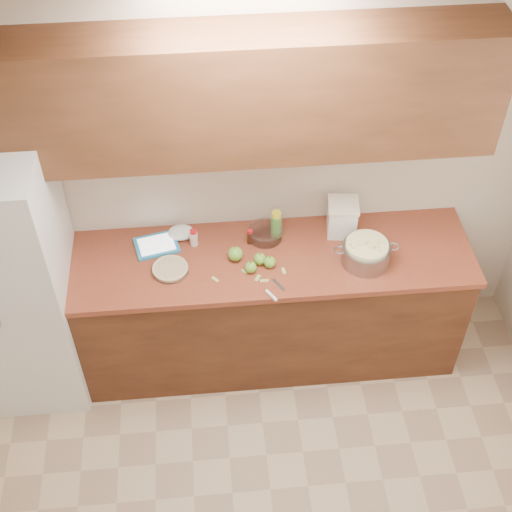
{
  "coord_description": "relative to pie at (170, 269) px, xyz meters",
  "views": [
    {
      "loc": [
        -0.26,
        -1.48,
        3.97
      ],
      "look_at": [
        0.01,
        1.43,
        0.98
      ],
      "focal_mm": 50.0,
      "sensor_mm": 36.0,
      "label": 1
    }
  ],
  "objects": [
    {
      "name": "vanilla_bottle",
      "position": [
        0.49,
        0.19,
        0.03
      ],
      "size": [
        0.04,
        0.04,
        0.1
      ],
      "rotation": [
        0.0,
        0.0,
        0.39
      ],
      "color": "black",
      "rests_on": "counter_run"
    },
    {
      "name": "peel_b",
      "position": [
        0.54,
        -0.13,
        -0.02
      ],
      "size": [
        0.05,
        0.02,
        0.0
      ],
      "primitive_type": "cube",
      "rotation": [
        0.0,
        0.0,
        -0.02
      ],
      "color": "#98B859",
      "rests_on": "counter_run"
    },
    {
      "name": "lemon_bottle",
      "position": [
        0.65,
        0.25,
        0.07
      ],
      "size": [
        0.07,
        0.07,
        0.18
      ],
      "rotation": [
        0.0,
        0.0,
        -0.02
      ],
      "color": "#4C8C38",
      "rests_on": "counter_run"
    },
    {
      "name": "paring_knife",
      "position": [
        0.58,
        -0.24,
        -0.01
      ],
      "size": [
        0.12,
        0.18,
        0.02
      ],
      "rotation": [
        0.0,
        0.0,
        0.55
      ],
      "color": "gray",
      "rests_on": "counter_run"
    },
    {
      "name": "room_shell",
      "position": [
        0.5,
        -1.41,
        0.36
      ],
      "size": [
        3.6,
        3.6,
        3.6
      ],
      "color": "tan",
      "rests_on": "ground"
    },
    {
      "name": "colander",
      "position": [
        1.15,
        -0.02,
        0.05
      ],
      "size": [
        0.38,
        0.29,
        0.14
      ],
      "rotation": [
        0.0,
        0.0,
        0.43
      ],
      "color": "gray",
      "rests_on": "counter_run"
    },
    {
      "name": "apple_extra",
      "position": [
        0.58,
        -0.01,
        0.02
      ],
      "size": [
        0.07,
        0.07,
        0.08
      ],
      "color": "#64A12C",
      "rests_on": "counter_run"
    },
    {
      "name": "apple_center",
      "position": [
        0.53,
        0.02,
        0.02
      ],
      "size": [
        0.07,
        0.07,
        0.09
      ],
      "color": "#64A12C",
      "rests_on": "counter_run"
    },
    {
      "name": "peel_e",
      "position": [
        0.43,
        -0.04,
        -0.02
      ],
      "size": [
        0.04,
        0.04,
        0.0
      ],
      "primitive_type": "cube",
      "rotation": [
        0.0,
        0.0,
        -0.89
      ],
      "color": "#98B859",
      "rests_on": "counter_run"
    },
    {
      "name": "counter_run",
      "position": [
        0.5,
        0.07,
        -0.48
      ],
      "size": [
        2.64,
        0.68,
        0.92
      ],
      "color": "#592E19",
      "rests_on": "ground"
    },
    {
      "name": "peel_c",
      "position": [
        0.5,
        -0.1,
        -0.02
      ],
      "size": [
        0.04,
        0.05,
        0.0
      ],
      "primitive_type": "cube",
      "rotation": [
        0.0,
        0.0,
        -2.08
      ],
      "color": "#98B859",
      "rests_on": "counter_run"
    },
    {
      "name": "flour_canister",
      "position": [
        1.05,
        0.24,
        0.1
      ],
      "size": [
        0.21,
        0.21,
        0.23
      ],
      "rotation": [
        0.0,
        0.0,
        -0.13
      ],
      "color": "white",
      "rests_on": "counter_run"
    },
    {
      "name": "mixing_bowl",
      "position": [
        0.58,
        0.23,
        0.02
      ],
      "size": [
        0.21,
        0.21,
        0.08
      ],
      "rotation": [
        0.0,
        0.0,
        -0.02
      ],
      "color": "silver",
      "rests_on": "counter_run"
    },
    {
      "name": "fridge",
      "position": [
        -0.94,
        0.03,
        -0.04
      ],
      "size": [
        0.7,
        0.7,
        1.8
      ],
      "primitive_type": "cube",
      "color": "silver",
      "rests_on": "ground"
    },
    {
      "name": "apple_front",
      "position": [
        0.47,
        -0.05,
        0.02
      ],
      "size": [
        0.07,
        0.07,
        0.08
      ],
      "color": "#64A12C",
      "rests_on": "counter_run"
    },
    {
      "name": "pie",
      "position": [
        0.0,
        0.0,
        0.0
      ],
      "size": [
        0.22,
        0.22,
        0.03
      ],
      "rotation": [
        0.0,
        0.0,
        0.07
      ],
      "color": "silver",
      "rests_on": "counter_run"
    },
    {
      "name": "peel_a",
      "position": [
        0.66,
        -0.06,
        -0.02
      ],
      "size": [
        0.03,
        0.05,
        0.0
      ],
      "primitive_type": "cube",
      "rotation": [
        0.0,
        0.0,
        1.7
      ],
      "color": "#98B859",
      "rests_on": "counter_run"
    },
    {
      "name": "tablet",
      "position": [
        -0.08,
        0.22,
        -0.01
      ],
      "size": [
        0.29,
        0.25,
        0.02
      ],
      "rotation": [
        0.0,
        0.0,
        0.22
      ],
      "color": "teal",
      "rests_on": "counter_run"
    },
    {
      "name": "peel_d",
      "position": [
        0.26,
        -0.09,
        -0.02
      ],
      "size": [
        0.05,
        0.05,
        0.0
      ],
      "primitive_type": "cube",
      "rotation": [
        0.0,
        0.0,
        -0.83
      ],
      "color": "#98B859",
      "rests_on": "counter_run"
    },
    {
      "name": "upper_cabinets",
      "position": [
        0.5,
        0.22,
        1.01
      ],
      "size": [
        2.6,
        0.34,
        0.7
      ],
      "primitive_type": "cube",
      "color": "brown",
      "rests_on": "room_shell"
    },
    {
      "name": "paper_towel",
      "position": [
        0.07,
        0.29,
        0.01
      ],
      "size": [
        0.19,
        0.17,
        0.07
      ],
      "primitive_type": "ellipsoid",
      "rotation": [
        0.0,
        0.0,
        0.29
      ],
      "color": "white",
      "rests_on": "counter_run"
    },
    {
      "name": "apple_left",
      "position": [
        0.39,
        0.06,
        0.03
      ],
      "size": [
        0.09,
        0.09,
        0.1
      ],
      "color": "#64A12C",
      "rests_on": "counter_run"
    },
    {
      "name": "cinnamon_shaker",
      "position": [
        0.15,
        0.21,
        0.04
      ],
      "size": [
        0.05,
        0.05,
        0.12
      ],
      "rotation": [
        0.0,
        0.0,
        -0.0
      ],
      "color": "beige",
      "rests_on": "counter_run"
    }
  ]
}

